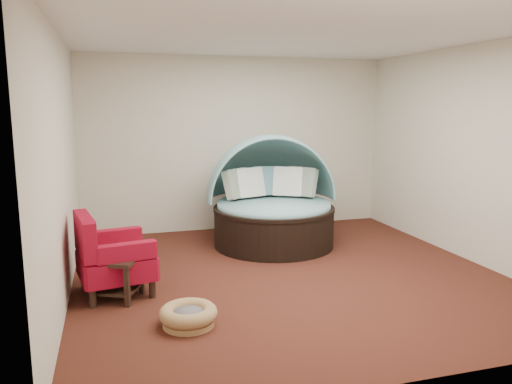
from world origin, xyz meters
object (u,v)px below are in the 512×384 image
object	(u,v)px
canopy_daybed	(272,194)
pet_basket	(188,315)
red_armchair	(111,257)
side_table	(117,272)

from	to	relation	value
canopy_daybed	pet_basket	distance (m)	3.03
canopy_daybed	red_armchair	size ratio (longest dim) A/B	2.23
canopy_daybed	side_table	distance (m)	2.80
side_table	pet_basket	bearing A→B (deg)	-54.26
pet_basket	side_table	xyz separation A→B (m)	(-0.62, 0.86, 0.20)
canopy_daybed	pet_basket	xyz separation A→B (m)	(-1.63, -2.47, -0.65)
pet_basket	red_armchair	size ratio (longest dim) A/B	0.79
red_armchair	side_table	world-z (taller)	red_armchair
pet_basket	canopy_daybed	bearing A→B (deg)	56.64
side_table	red_armchair	bearing A→B (deg)	108.10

